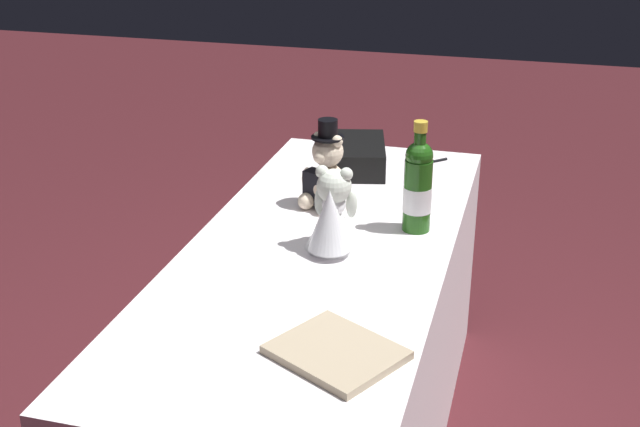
% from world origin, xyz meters
% --- Properties ---
extents(reception_table, '(1.84, 0.74, 0.77)m').
position_xyz_m(reception_table, '(0.00, 0.00, 0.39)').
color(reception_table, white).
rests_on(reception_table, ground_plane).
extents(teddy_bear_groom, '(0.17, 0.16, 0.28)m').
position_xyz_m(teddy_bear_groom, '(0.29, 0.06, 0.88)').
color(teddy_bear_groom, beige).
rests_on(teddy_bear_groom, reception_table).
extents(teddy_bear_bride, '(0.20, 0.17, 0.24)m').
position_xyz_m(teddy_bear_bride, '(-0.02, -0.04, 0.88)').
color(teddy_bear_bride, white).
rests_on(teddy_bear_bride, reception_table).
extents(champagne_bottle, '(0.08, 0.08, 0.34)m').
position_xyz_m(champagne_bottle, '(0.18, -0.25, 0.92)').
color(champagne_bottle, '#1F5214').
rests_on(champagne_bottle, reception_table).
extents(signing_pen, '(0.10, 0.11, 0.01)m').
position_xyz_m(signing_pen, '(0.78, -0.20, 0.78)').
color(signing_pen, black).
rests_on(signing_pen, reception_table).
extents(gift_case_black, '(0.35, 0.24, 0.10)m').
position_xyz_m(gift_case_black, '(0.66, 0.04, 0.82)').
color(gift_case_black, black).
rests_on(gift_case_black, reception_table).
extents(guestbook, '(0.32, 0.34, 0.02)m').
position_xyz_m(guestbook, '(-0.54, -0.19, 0.78)').
color(guestbook, tan).
rests_on(guestbook, reception_table).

